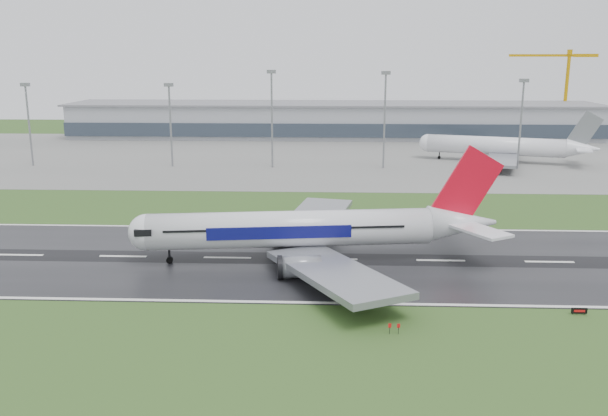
{
  "coord_description": "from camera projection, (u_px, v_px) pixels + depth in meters",
  "views": [
    {
      "loc": [
        -0.73,
        -113.94,
        37.32
      ],
      "look_at": [
        -6.02,
        12.0,
        7.0
      ],
      "focal_mm": 37.63,
      "sensor_mm": 36.0,
      "label": 1
    }
  ],
  "objects": [
    {
      "name": "ground",
      "position": [
        333.0,
        259.0,
        119.38
      ],
      "size": [
        520.0,
        520.0,
        0.0
      ],
      "primitive_type": "plane",
      "color": "#294A1B",
      "rests_on": "ground"
    },
    {
      "name": "runway",
      "position": [
        333.0,
        259.0,
        119.37
      ],
      "size": [
        400.0,
        45.0,
        0.1
      ],
      "primitive_type": "cube",
      "color": "black",
      "rests_on": "ground"
    },
    {
      "name": "floodmast_3",
      "position": [
        384.0,
        122.0,
        212.18
      ],
      "size": [
        0.64,
        0.64,
        31.09
      ],
      "primitive_type": "cylinder",
      "color": "gray",
      "rests_on": "ground"
    },
    {
      "name": "floodmast_4",
      "position": [
        520.0,
        126.0,
        210.63
      ],
      "size": [
        0.64,
        0.64,
        28.69
      ],
      "primitive_type": "cylinder",
      "color": "gray",
      "rests_on": "ground"
    },
    {
      "name": "tower_crane",
      "position": [
        566.0,
        92.0,
        304.4
      ],
      "size": [
        40.35,
        7.44,
        40.23
      ],
      "primitive_type": null,
      "rotation": [
        0.0,
        0.0,
        -0.13
      ],
      "color": "#C58A05",
      "rests_on": "ground"
    },
    {
      "name": "floodmast_1",
      "position": [
        171.0,
        127.0,
        215.59
      ],
      "size": [
        0.64,
        0.64,
        27.1
      ],
      "primitive_type": "cylinder",
      "color": "gray",
      "rests_on": "ground"
    },
    {
      "name": "apron",
      "position": [
        332.0,
        156.0,
        240.79
      ],
      "size": [
        400.0,
        130.0,
        0.08
      ],
      "primitive_type": "cube",
      "color": "slate",
      "rests_on": "ground"
    },
    {
      "name": "floodmast_2",
      "position": [
        272.0,
        121.0,
        213.68
      ],
      "size": [
        0.64,
        0.64,
        31.42
      ],
      "primitive_type": "cylinder",
      "color": "gray",
      "rests_on": "ground"
    },
    {
      "name": "parked_airliner",
      "position": [
        503.0,
        136.0,
        225.8
      ],
      "size": [
        76.4,
        73.5,
        18.3
      ],
      "primitive_type": null,
      "rotation": [
        0.0,
        0.0,
        -0.29
      ],
      "color": "white",
      "rests_on": "apron"
    },
    {
      "name": "terminal",
      "position": [
        332.0,
        121.0,
        297.33
      ],
      "size": [
        240.0,
        36.0,
        15.0
      ],
      "primitive_type": "cube",
      "color": "gray",
      "rests_on": "ground"
    },
    {
      "name": "runway_sign",
      "position": [
        579.0,
        311.0,
        93.95
      ],
      "size": [
        2.28,
        0.88,
        1.04
      ],
      "primitive_type": null,
      "rotation": [
        0.0,
        0.0,
        -0.28
      ],
      "color": "black",
      "rests_on": "ground"
    },
    {
      "name": "main_airliner",
      "position": [
        317.0,
        207.0,
        116.95
      ],
      "size": [
        76.23,
        73.42,
        20.19
      ],
      "primitive_type": null,
      "rotation": [
        0.0,
        0.0,
        0.13
      ],
      "color": "silver",
      "rests_on": "runway"
    },
    {
      "name": "floodmast_0",
      "position": [
        29.0,
        127.0,
        217.59
      ],
      "size": [
        0.64,
        0.64,
        27.06
      ],
      "primitive_type": "cylinder",
      "color": "gray",
      "rests_on": "ground"
    }
  ]
}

